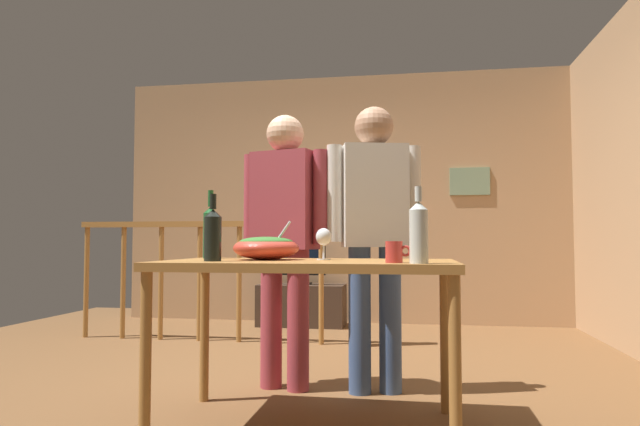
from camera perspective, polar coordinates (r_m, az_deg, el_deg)
name	(u,v)px	position (r m, az deg, el deg)	size (l,w,h in m)	color
ground_plane	(290,380)	(3.67, -3.06, -16.71)	(6.79, 6.79, 0.00)	brown
back_wall	(342,198)	(6.16, 2.23, 1.49)	(4.90, 0.10, 2.70)	tan
framed_picture	(470,181)	(6.10, 15.07, 3.15)	(0.41, 0.03, 0.29)	gray
stair_railing	(263,267)	(4.91, -5.90, -5.50)	(2.65, 0.10, 1.11)	#9E6B33
tv_console	(302,305)	(5.89, -1.88, -9.39)	(0.90, 0.40, 0.43)	#38281E
flat_screen_tv	(301,262)	(5.83, -1.94, -5.00)	(0.51, 0.12, 0.40)	black
serving_table	(309,277)	(2.66, -1.17, -6.57)	(1.38, 0.77, 0.78)	#9E6B33
salad_bowl	(266,247)	(2.78, -5.53, -3.46)	(0.33, 0.33, 0.19)	#CC3D2D
wine_glass	(324,238)	(2.76, 0.37, -2.59)	(0.08, 0.08, 0.16)	silver
wine_bottle_clear	(419,231)	(2.33, 10.07, -1.83)	(0.08, 0.08, 0.32)	silver
wine_bottle_dark	(213,234)	(2.61, -10.91, -2.10)	(0.08, 0.08, 0.31)	black
wine_bottle_green	(210,231)	(3.06, -11.15, -1.82)	(0.08, 0.08, 0.37)	#1E5628
mug_red	(395,252)	(2.39, 7.64, -3.97)	(0.11, 0.07, 0.09)	#B7332D
person_standing_left	(285,226)	(3.36, -3.62, -1.34)	(0.55, 0.30, 1.64)	#9E3842
person_standing_right	(374,222)	(3.28, 5.60, -0.94)	(0.55, 0.30, 1.67)	#3D5684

